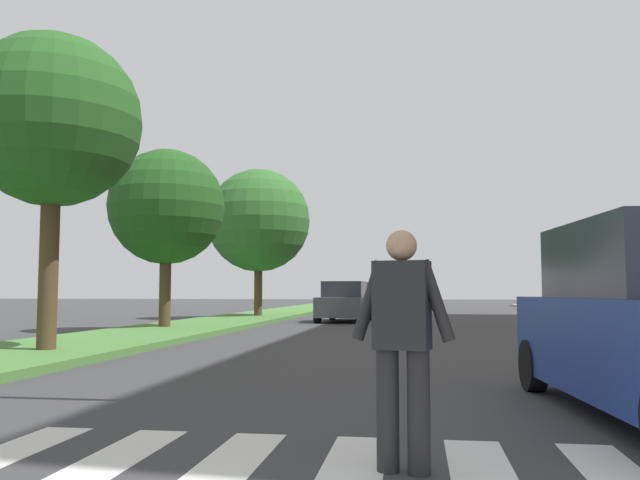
# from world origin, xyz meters

# --- Properties ---
(ground_plane) EXTENTS (140.00, 140.00, 0.00)m
(ground_plane) POSITION_xyz_m (0.00, 30.00, 0.00)
(ground_plane) COLOR #38383A
(crosswalk) EXTENTS (7.65, 2.20, 0.01)m
(crosswalk) POSITION_xyz_m (0.00, 7.82, 0.00)
(crosswalk) COLOR silver
(crosswalk) RESTS_ON ground_plane
(median_strip) EXTENTS (3.52, 64.00, 0.15)m
(median_strip) POSITION_xyz_m (-7.76, 28.00, 0.07)
(median_strip) COLOR #477A38
(median_strip) RESTS_ON ground_plane
(tree_mid) EXTENTS (3.38, 3.38, 6.12)m
(tree_mid) POSITION_xyz_m (-7.41, 14.88, 4.55)
(tree_mid) COLOR #4C3823
(tree_mid) RESTS_ON median_strip
(tree_far) EXTENTS (3.62, 3.62, 5.56)m
(tree_far) POSITION_xyz_m (-8.21, 22.82, 3.88)
(tree_far) COLOR #4C3823
(tree_far) RESTS_ON median_strip
(tree_distant) EXTENTS (4.65, 4.65, 6.62)m
(tree_distant) POSITION_xyz_m (-7.51, 32.13, 4.43)
(tree_distant) COLOR #4C3823
(tree_distant) RESTS_ON median_strip
(traffic_light_gantry) EXTENTS (8.32, 0.30, 6.00)m
(traffic_light_gantry) POSITION_xyz_m (-3.89, 10.05, 4.34)
(traffic_light_gantry) COLOR gold
(traffic_light_gantry) RESTS_ON median_strip
(pedestrian_performer) EXTENTS (0.75, 0.31, 1.69)m
(pedestrian_performer) POSITION_xyz_m (-0.54, 7.86, 0.93)
(pedestrian_performer) COLOR #262628
(pedestrian_performer) RESTS_ON ground_plane
(sedan_midblock) EXTENTS (2.09, 4.26, 1.64)m
(sedan_midblock) POSITION_xyz_m (-3.36, 30.10, 0.76)
(sedan_midblock) COLOR #474C51
(sedan_midblock) RESTS_ON ground_plane
(sedan_distant) EXTENTS (2.11, 4.49, 1.70)m
(sedan_distant) POSITION_xyz_m (-3.02, 38.54, 0.79)
(sedan_distant) COLOR #474C51
(sedan_distant) RESTS_ON ground_plane
(sedan_far_horizon) EXTENTS (1.85, 4.17, 1.74)m
(sedan_far_horizon) POSITION_xyz_m (-3.62, 46.80, 0.80)
(sedan_far_horizon) COLOR navy
(sedan_far_horizon) RESTS_ON ground_plane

